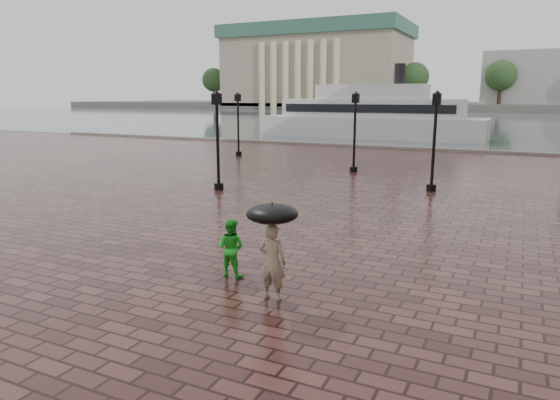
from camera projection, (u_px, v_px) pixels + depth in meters
name	position (u px, v px, depth m)	size (l,w,h in m)	color
ground	(204.00, 279.00, 11.96)	(300.00, 300.00, 0.00)	#331917
harbour_water	(485.00, 119.00, 92.96)	(240.00, 240.00, 0.00)	#4C575C
quay_edge	(431.00, 150.00, 40.13)	(80.00, 0.60, 0.30)	slate
far_shore	(502.00, 106.00, 152.63)	(300.00, 60.00, 2.00)	#4C4C47
museum	(317.00, 65.00, 159.92)	(57.00, 32.50, 26.00)	gray
far_trees	(501.00, 76.00, 131.53)	(188.00, 8.00, 13.50)	#2D2119
street_lamps	(359.00, 132.00, 27.66)	(21.44, 14.44, 4.40)	black
adult_pedestrian	(272.00, 262.00, 10.60)	(0.61, 0.40, 1.67)	gray
child_pedestrian	(231.00, 248.00, 12.02)	(0.69, 0.54, 1.42)	green
ferry_near	(371.00, 116.00, 50.96)	(22.50, 5.53, 7.37)	silver
umbrella	(272.00, 214.00, 10.39)	(1.10, 1.10, 1.14)	black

